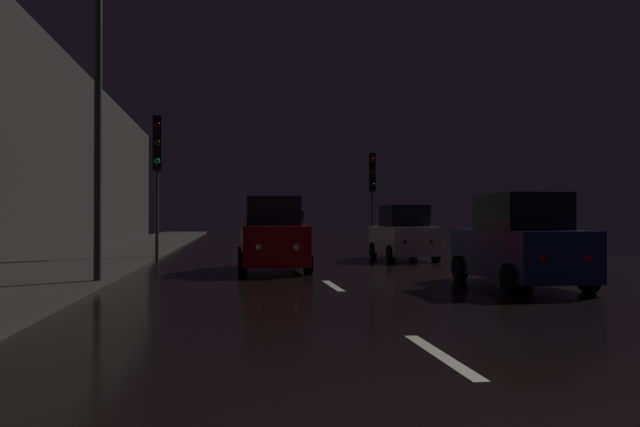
# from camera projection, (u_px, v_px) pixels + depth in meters

# --- Properties ---
(ground) EXTENTS (26.47, 84.00, 0.02)m
(ground) POSITION_uv_depth(u_px,v_px,m) (281.00, 252.00, 27.85)
(ground) COLOR black
(sidewalk_left) EXTENTS (4.40, 84.00, 0.15)m
(sidewalk_left) POSITION_uv_depth(u_px,v_px,m) (116.00, 251.00, 26.87)
(sidewalk_left) COLOR #33302D
(sidewalk_left) RESTS_ON ground
(building_facade_left) EXTENTS (0.80, 63.00, 8.67)m
(building_facade_left) POSITION_uv_depth(u_px,v_px,m) (26.00, 141.00, 23.08)
(building_facade_left) COLOR #2D2B28
(building_facade_left) RESTS_ON ground
(lane_centerline) EXTENTS (0.16, 16.32, 0.01)m
(lane_centerline) POSITION_uv_depth(u_px,v_px,m) (333.00, 286.00, 13.53)
(lane_centerline) COLOR beige
(lane_centerline) RESTS_ON ground
(traffic_light_far_right) EXTENTS (0.34, 0.47, 4.72)m
(traffic_light_far_right) POSITION_uv_depth(u_px,v_px,m) (372.00, 179.00, 31.06)
(traffic_light_far_right) COLOR #38383A
(traffic_light_far_right) RESTS_ON ground
(traffic_light_far_left) EXTENTS (0.33, 0.47, 5.06)m
(traffic_light_far_left) POSITION_uv_depth(u_px,v_px,m) (157.00, 155.00, 22.01)
(traffic_light_far_left) COLOR #38383A
(traffic_light_far_left) RESTS_ON ground
(streetlamp_overhead) EXTENTS (1.70, 0.44, 8.40)m
(streetlamp_overhead) POSITION_uv_depth(u_px,v_px,m) (119.00, 29.00, 13.28)
(streetlamp_overhead) COLOR #2D2D30
(streetlamp_overhead) RESTS_ON ground
(car_approaching_headlights) EXTENTS (1.89, 4.10, 2.06)m
(car_approaching_headlights) POSITION_uv_depth(u_px,v_px,m) (272.00, 237.00, 17.70)
(car_approaching_headlights) COLOR maroon
(car_approaching_headlights) RESTS_ON ground
(car_parked_right_far) EXTENTS (1.78, 3.85, 1.94)m
(car_parked_right_far) POSITION_uv_depth(u_px,v_px,m) (403.00, 235.00, 22.54)
(car_parked_right_far) COLOR silver
(car_parked_right_far) RESTS_ON ground
(car_parked_right_near) EXTENTS (1.81, 3.92, 1.98)m
(car_parked_right_near) POSITION_uv_depth(u_px,v_px,m) (519.00, 244.00, 13.45)
(car_parked_right_near) COLOR #141E51
(car_parked_right_near) RESTS_ON ground
(car_distant_taillights) EXTENTS (1.83, 3.97, 2.00)m
(car_distant_taillights) POSITION_uv_depth(u_px,v_px,m) (292.00, 228.00, 41.65)
(car_distant_taillights) COLOR silver
(car_distant_taillights) RESTS_ON ground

